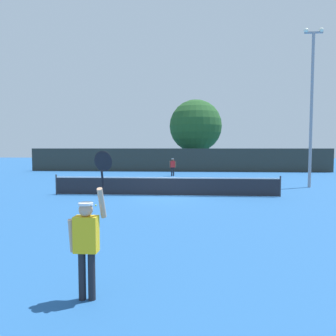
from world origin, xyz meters
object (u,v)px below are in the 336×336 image
at_px(light_pole, 312,99).
at_px(parked_car_mid, 193,162).
at_px(large_tree, 196,126).
at_px(player_receiving, 173,165).
at_px(tennis_ball, 96,205).
at_px(player_serving, 87,236).
at_px(parked_car_near, 117,161).

height_order(light_pole, parked_car_mid, light_pole).
bearing_deg(parked_car_mid, large_tree, -57.92).
relative_size(player_receiving, tennis_ball, 22.55).
distance_m(player_serving, player_receiving, 22.67).
relative_size(player_receiving, parked_car_mid, 0.36).
bearing_deg(large_tree, player_serving, -94.01).
relative_size(light_pole, parked_car_mid, 2.32).
height_order(large_tree, parked_car_mid, large_tree).
relative_size(player_serving, parked_car_mid, 0.58).
xyz_separation_m(large_tree, parked_car_mid, (-0.25, 0.40, -4.28)).
height_order(light_pole, large_tree, light_pole).
bearing_deg(parked_car_near, tennis_ball, -76.70).
xyz_separation_m(player_receiving, large_tree, (2.17, 10.22, 4.13)).
bearing_deg(parked_car_near, parked_car_mid, -6.81).
distance_m(player_serving, large_tree, 33.21).
bearing_deg(player_receiving, parked_car_mid, -100.25).
xyz_separation_m(light_pole, parked_car_near, (-16.88, 19.47, -4.70)).
relative_size(player_serving, large_tree, 0.30).
relative_size(tennis_ball, parked_car_mid, 0.02).
bearing_deg(tennis_ball, player_receiving, 80.28).
bearing_deg(parked_car_mid, light_pole, -67.97).
xyz_separation_m(player_serving, large_tree, (2.31, 32.89, 3.99)).
distance_m(player_serving, parked_car_mid, 33.36).
bearing_deg(tennis_ball, player_serving, -73.88).
xyz_separation_m(player_serving, light_pole, (9.16, 15.32, 4.41)).
xyz_separation_m(player_serving, player_receiving, (0.14, 22.67, -0.14)).
bearing_deg(large_tree, player_receiving, -101.97).
relative_size(player_receiving, large_tree, 0.19).
bearing_deg(large_tree, parked_car_near, 169.25).
distance_m(player_receiving, light_pole, 12.49).
distance_m(tennis_ball, parked_car_near, 27.20).
distance_m(tennis_ball, light_pole, 14.62).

